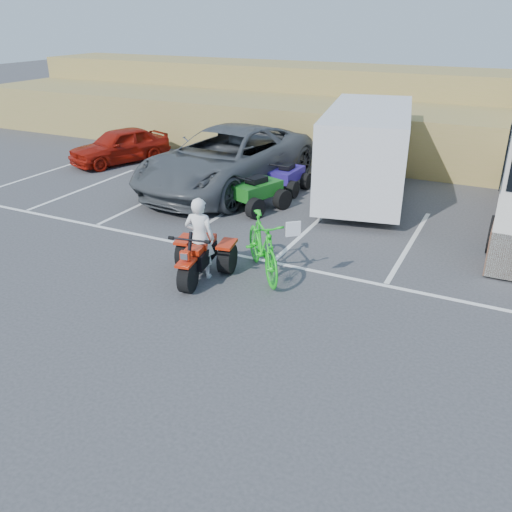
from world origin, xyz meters
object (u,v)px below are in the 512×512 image
at_px(rider, 200,238).
at_px(green_dirt_bike, 263,246).
at_px(cargo_trailer, 366,151).
at_px(quad_atv_blue, 286,191).
at_px(quad_atv_green, 257,209).
at_px(grey_pickup, 227,159).
at_px(red_car, 120,145).
at_px(red_trike_atv, 199,279).

xyz_separation_m(rider, green_dirt_bike, (1.19, 0.68, -0.22)).
distance_m(green_dirt_bike, cargo_trailer, 6.45).
height_order(cargo_trailer, quad_atv_blue, cargo_trailer).
distance_m(cargo_trailer, quad_atv_green, 3.87).
xyz_separation_m(grey_pickup, cargo_trailer, (4.37, 1.00, 0.52)).
distance_m(grey_pickup, cargo_trailer, 4.52).
xyz_separation_m(rider, quad_atv_green, (-0.87, 4.56, -0.92)).
xyz_separation_m(green_dirt_bike, grey_pickup, (-3.90, 5.38, 0.29)).
bearing_deg(green_dirt_bike, grey_pickup, 85.09).
height_order(rider, red_car, rider).
distance_m(cargo_trailer, quad_atv_blue, 2.91).
relative_size(red_trike_atv, grey_pickup, 0.25).
relative_size(red_trike_atv, red_car, 0.45).
relative_size(red_car, cargo_trailer, 0.62).
bearing_deg(red_car, quad_atv_green, 0.85).
relative_size(rider, red_car, 0.47).
relative_size(grey_pickup, quad_atv_green, 4.13).
xyz_separation_m(rider, cargo_trailer, (1.67, 7.06, 0.59)).
bearing_deg(quad_atv_green, red_car, 178.38).
xyz_separation_m(grey_pickup, red_car, (-5.40, 1.13, -0.32)).
bearing_deg(quad_atv_blue, rider, -80.87).
distance_m(rider, cargo_trailer, 7.28).
bearing_deg(quad_atv_blue, red_trike_atv, -80.79).
bearing_deg(rider, red_car, -52.38).
height_order(red_trike_atv, grey_pickup, grey_pickup).
bearing_deg(rider, quad_atv_green, -90.02).
bearing_deg(red_trike_atv, cargo_trailer, 66.40).
bearing_deg(red_car, red_trike_atv, -21.26).
relative_size(rider, green_dirt_bike, 0.79).
bearing_deg(quad_atv_green, grey_pickup, 159.15).
height_order(grey_pickup, cargo_trailer, cargo_trailer).
height_order(rider, cargo_trailer, cargo_trailer).
relative_size(rider, cargo_trailer, 0.29).
bearing_deg(green_dirt_bike, quad_atv_green, 77.13).
bearing_deg(cargo_trailer, quad_atv_blue, 178.65).
bearing_deg(grey_pickup, red_trike_atv, -60.70).
height_order(grey_pickup, quad_atv_green, grey_pickup).
xyz_separation_m(red_trike_atv, grey_pickup, (-2.73, 6.21, 0.99)).
height_order(red_trike_atv, cargo_trailer, cargo_trailer).
height_order(rider, quad_atv_blue, rider).
bearing_deg(red_trike_atv, rider, 90.00).
distance_m(red_trike_atv, cargo_trailer, 7.55).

